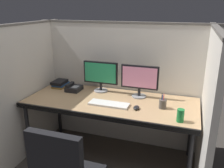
{
  "coord_description": "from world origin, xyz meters",
  "views": [
    {
      "loc": [
        0.8,
        -2.02,
        1.75
      ],
      "look_at": [
        0.0,
        0.35,
        0.92
      ],
      "focal_mm": 37.97,
      "sensor_mm": 36.0,
      "label": 1
    }
  ],
  "objects": [
    {
      "name": "cubicle_partition_right",
      "position": [
        0.99,
        0.2,
        0.79
      ],
      "size": [
        0.06,
        1.41,
        1.57
      ],
      "color": "beige",
      "rests_on": "ground"
    },
    {
      "name": "soda_can",
      "position": [
        0.77,
        0.03,
        0.8
      ],
      "size": [
        0.07,
        0.07,
        0.12
      ],
      "primitive_type": "cylinder",
      "color": "#197233",
      "rests_on": "desk"
    },
    {
      "name": "pen_cup",
      "position": [
        0.58,
        0.28,
        0.79
      ],
      "size": [
        0.08,
        0.08,
        0.16
      ],
      "color": "#4C4742",
      "rests_on": "desk"
    },
    {
      "name": "cubicle_partition_rear",
      "position": [
        0.0,
        0.74,
        0.79
      ],
      "size": [
        2.21,
        0.06,
        1.57
      ],
      "color": "beige",
      "rests_on": "ground"
    },
    {
      "name": "monitor_left",
      "position": [
        -0.22,
        0.55,
        0.96
      ],
      "size": [
        0.43,
        0.17,
        0.37
      ],
      "color": "gray",
      "rests_on": "desk"
    },
    {
      "name": "keyboard_main",
      "position": [
        0.02,
        0.18,
        0.75
      ],
      "size": [
        0.43,
        0.15,
        0.02
      ],
      "primitive_type": "cube",
      "color": "silver",
      "rests_on": "desk"
    },
    {
      "name": "book_stack",
      "position": [
        -0.78,
        0.54,
        0.78
      ],
      "size": [
        0.16,
        0.23,
        0.09
      ],
      "color": "olive",
      "rests_on": "desk"
    },
    {
      "name": "computer_mouse",
      "position": [
        0.33,
        0.17,
        0.76
      ],
      "size": [
        0.06,
        0.1,
        0.04
      ],
      "color": "black",
      "rests_on": "desk"
    },
    {
      "name": "cubicle_partition_left",
      "position": [
        -0.99,
        0.2,
        0.79
      ],
      "size": [
        0.06,
        1.41,
        1.57
      ],
      "color": "beige",
      "rests_on": "ground"
    },
    {
      "name": "monitor_right",
      "position": [
        0.27,
        0.52,
        0.96
      ],
      "size": [
        0.43,
        0.17,
        0.37
      ],
      "color": "gray",
      "rests_on": "desk"
    },
    {
      "name": "desk_phone",
      "position": [
        -0.54,
        0.46,
        0.77
      ],
      "size": [
        0.17,
        0.19,
        0.09
      ],
      "color": "black",
      "rests_on": "desk"
    },
    {
      "name": "desk",
      "position": [
        0.0,
        0.29,
        0.69
      ],
      "size": [
        1.9,
        0.8,
        0.74
      ],
      "color": "tan",
      "rests_on": "ground"
    }
  ]
}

